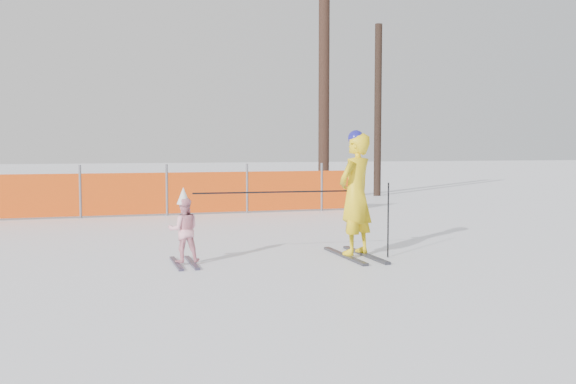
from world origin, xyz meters
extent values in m
plane|color=white|center=(0.00, 0.00, 0.00)|extent=(120.00, 120.00, 0.00)
cube|color=black|center=(0.87, 0.39, 0.02)|extent=(0.09, 1.58, 0.04)
cube|color=black|center=(1.21, 0.39, 0.02)|extent=(0.09, 1.58, 0.04)
imported|color=yellow|center=(1.04, 0.39, 0.96)|extent=(0.80, 0.74, 1.83)
sphere|color=navy|center=(1.04, 0.39, 1.80)|extent=(0.24, 0.24, 0.24)
cube|color=black|center=(-1.65, 0.53, 0.01)|extent=(0.09, 1.06, 0.03)
cube|color=black|center=(-1.43, 0.53, 0.01)|extent=(0.09, 1.06, 0.03)
imported|color=#FFA6B8|center=(-1.54, 0.53, 0.49)|extent=(0.46, 0.37, 0.92)
cone|color=silver|center=(-1.54, 0.53, 0.98)|extent=(0.19, 0.19, 0.24)
cylinder|color=black|center=(1.49, 0.19, 0.57)|extent=(0.02, 0.02, 1.13)
cylinder|color=black|center=(-0.25, 0.46, 1.01)|extent=(2.33, 0.14, 0.02)
cylinder|color=#595960|center=(-3.03, 7.16, 0.62)|extent=(0.06, 0.06, 1.25)
cylinder|color=#595960|center=(-1.03, 7.16, 0.62)|extent=(0.06, 0.06, 1.25)
cylinder|color=#595960|center=(0.97, 7.16, 0.62)|extent=(0.06, 0.06, 1.25)
cylinder|color=#595960|center=(2.97, 7.16, 0.62)|extent=(0.06, 0.06, 1.25)
cube|color=#DB460B|center=(-4.51, 7.16, 0.55)|extent=(17.03, 0.03, 1.00)
cylinder|color=#301D15|center=(4.30, 10.60, 3.34)|extent=(0.34, 0.34, 6.69)
cylinder|color=black|center=(6.60, 11.53, 2.91)|extent=(0.25, 0.25, 5.82)
camera|label=1|loc=(-2.78, -8.54, 1.66)|focal=40.00mm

